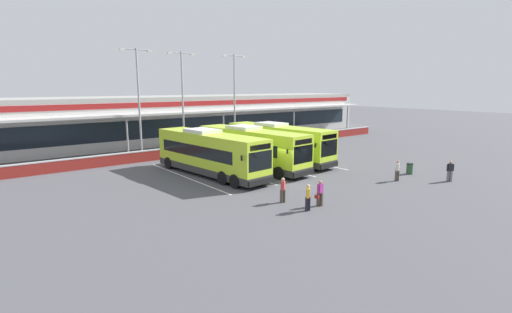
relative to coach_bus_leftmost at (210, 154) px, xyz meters
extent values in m
plane|color=#4C4C51|center=(4.30, -5.50, -1.79)|extent=(200.00, 200.00, 0.00)
cube|color=silver|center=(4.30, 21.50, 0.96)|extent=(70.00, 10.00, 5.50)
cube|color=#19232D|center=(4.30, 16.48, 0.51)|extent=(66.00, 0.08, 2.20)
cube|color=maroon|center=(4.30, 16.47, 3.36)|extent=(68.00, 0.08, 0.60)
cube|color=beige|center=(4.30, 15.00, 2.41)|extent=(67.00, 3.00, 0.24)
cube|color=gray|center=(4.30, 21.50, 3.96)|extent=(70.00, 10.00, 0.50)
cylinder|color=#999999|center=(-1.90, 13.80, 0.31)|extent=(0.20, 0.20, 4.20)
cylinder|color=#999999|center=(10.50, 13.80, 0.31)|extent=(0.20, 0.20, 4.20)
cylinder|color=#999999|center=(22.90, 13.80, 0.31)|extent=(0.20, 0.20, 4.20)
cylinder|color=#999999|center=(35.30, 13.80, 0.31)|extent=(0.20, 0.20, 4.20)
cube|color=maroon|center=(4.30, 9.00, -1.29)|extent=(60.00, 0.36, 1.00)
cube|color=#B2B2B2|center=(4.30, 9.00, -0.74)|extent=(60.00, 0.40, 0.10)
cube|color=#B7DB2D|center=(0.00, -0.04, 0.12)|extent=(3.62, 12.18, 3.19)
cube|color=#333333|center=(0.00, -0.04, -1.19)|extent=(3.64, 12.20, 0.56)
cube|color=black|center=(-0.03, 0.36, 0.36)|extent=(3.43, 9.79, 0.96)
cube|color=black|center=(0.54, -5.96, 0.26)|extent=(2.31, 0.31, 1.40)
cube|color=black|center=(0.54, -5.97, 1.26)|extent=(2.05, 0.26, 0.40)
cube|color=silver|center=(-0.09, 0.96, 1.85)|extent=(2.29, 2.97, 0.28)
cube|color=black|center=(0.55, -6.07, -1.24)|extent=(2.45, 0.38, 0.44)
cube|color=black|center=(1.96, -5.48, 0.61)|extent=(0.09, 0.13, 0.36)
cube|color=black|center=(-0.94, -5.75, 0.61)|extent=(0.09, 0.13, 0.36)
cylinder|color=black|center=(0.78, 4.65, -1.27)|extent=(0.41, 1.06, 1.04)
cylinder|color=black|center=(-1.60, 4.44, -1.27)|extent=(0.41, 1.06, 1.04)
cylinder|color=black|center=(1.48, -3.12, -1.27)|extent=(0.41, 1.06, 1.04)
cylinder|color=black|center=(-0.90, -3.33, -1.27)|extent=(0.41, 1.06, 1.04)
cylinder|color=black|center=(1.61, -4.51, -1.27)|extent=(0.41, 1.06, 1.04)
cylinder|color=black|center=(-0.77, -4.73, -1.27)|extent=(0.41, 1.06, 1.04)
cube|color=#B7DB2D|center=(4.32, -0.03, 0.12)|extent=(3.62, 12.18, 3.19)
cube|color=#333333|center=(4.32, -0.03, -1.19)|extent=(3.64, 12.20, 0.56)
cube|color=black|center=(4.29, 0.37, 0.36)|extent=(3.43, 9.79, 0.96)
cube|color=black|center=(4.86, -5.96, 0.26)|extent=(2.31, 0.31, 1.40)
cube|color=black|center=(4.86, -5.97, 1.26)|extent=(2.05, 0.26, 0.40)
cube|color=silver|center=(4.23, 0.96, 1.85)|extent=(2.29, 2.97, 0.28)
cube|color=black|center=(4.87, -6.07, -1.24)|extent=(2.45, 0.38, 0.44)
cube|color=black|center=(6.28, -5.48, 0.61)|extent=(0.09, 0.13, 0.36)
cube|color=black|center=(3.38, -5.74, 0.61)|extent=(0.09, 0.13, 0.36)
cylinder|color=black|center=(5.10, 4.66, -1.27)|extent=(0.41, 1.06, 1.04)
cylinder|color=black|center=(2.72, 4.44, -1.27)|extent=(0.41, 1.06, 1.04)
cylinder|color=black|center=(5.80, -3.11, -1.27)|extent=(0.41, 1.06, 1.04)
cylinder|color=black|center=(3.42, -3.33, -1.27)|extent=(0.41, 1.06, 1.04)
cylinder|color=black|center=(5.93, -4.51, -1.27)|extent=(0.41, 1.06, 1.04)
cylinder|color=black|center=(3.55, -4.72, -1.27)|extent=(0.41, 1.06, 1.04)
cube|color=#B7DB2D|center=(8.27, 0.75, 0.12)|extent=(3.62, 12.18, 3.19)
cube|color=#333333|center=(8.27, 0.75, -1.19)|extent=(3.64, 12.20, 0.56)
cube|color=black|center=(8.23, 1.15, 0.36)|extent=(3.43, 9.79, 0.96)
cube|color=black|center=(8.81, -5.17, 0.26)|extent=(2.31, 0.31, 1.40)
cube|color=black|center=(8.81, -5.18, 1.26)|extent=(2.05, 0.26, 0.40)
cube|color=silver|center=(8.18, 1.75, 1.85)|extent=(2.29, 2.97, 0.28)
cube|color=black|center=(8.82, -5.28, -1.24)|extent=(2.45, 0.38, 0.44)
cube|color=black|center=(10.22, -4.69, 0.61)|extent=(0.09, 0.13, 0.36)
cube|color=black|center=(7.32, -4.95, 0.61)|extent=(0.09, 0.13, 0.36)
cylinder|color=black|center=(9.05, 5.44, -1.27)|extent=(0.41, 1.06, 1.04)
cylinder|color=black|center=(6.67, 5.23, -1.27)|extent=(0.41, 1.06, 1.04)
cylinder|color=black|center=(9.75, -2.33, -1.27)|extent=(0.41, 1.06, 1.04)
cylinder|color=black|center=(7.37, -2.54, -1.27)|extent=(0.41, 1.06, 1.04)
cylinder|color=black|center=(9.87, -3.72, -1.27)|extent=(0.41, 1.06, 1.04)
cylinder|color=black|center=(7.49, -3.93, -1.27)|extent=(0.41, 1.06, 1.04)
cube|color=silver|center=(-2.00, 0.50, -1.78)|extent=(0.14, 13.00, 0.01)
cube|color=silver|center=(2.20, 0.50, -1.78)|extent=(0.14, 13.00, 0.01)
cube|color=silver|center=(6.40, 0.50, -1.78)|extent=(0.14, 13.00, 0.01)
cube|color=silver|center=(10.60, 0.50, -1.78)|extent=(0.14, 13.00, 0.01)
cube|color=#4C4238|center=(0.86, -11.31, -1.37)|extent=(0.16, 0.19, 0.84)
cube|color=#4C4238|center=(1.03, -11.41, -1.37)|extent=(0.16, 0.19, 0.84)
cube|color=#A32D89|center=(0.94, -11.36, -0.67)|extent=(0.36, 0.26, 0.56)
cube|color=#A32D89|center=(0.72, -11.38, -0.69)|extent=(0.10, 0.11, 0.54)
cube|color=#A32D89|center=(1.16, -11.33, -0.69)|extent=(0.10, 0.11, 0.54)
sphere|color=tan|center=(0.94, -11.36, -0.28)|extent=(0.22, 0.22, 0.22)
cube|color=maroon|center=(0.65, -11.37, -1.16)|extent=(0.15, 0.29, 0.22)
cylinder|color=maroon|center=(0.65, -11.37, -0.98)|extent=(0.02, 0.02, 0.16)
cube|color=#4C4238|center=(-0.48, -9.40, -1.37)|extent=(0.21, 0.23, 0.84)
cube|color=#4C4238|center=(-0.28, -9.42, -1.37)|extent=(0.21, 0.23, 0.84)
cube|color=#B23838|center=(-0.38, -9.41, -0.67)|extent=(0.40, 0.37, 0.56)
cube|color=#B23838|center=(-0.57, -9.53, -0.69)|extent=(0.13, 0.13, 0.54)
cube|color=#B23838|center=(-0.19, -9.29, -0.69)|extent=(0.13, 0.13, 0.54)
sphere|color=#DBB293|center=(-0.38, -9.41, -0.28)|extent=(0.22, 0.22, 0.22)
cube|color=#4C4238|center=(10.31, -10.79, -1.37)|extent=(0.20, 0.22, 0.84)
cube|color=#4C4238|center=(10.50, -10.82, -1.37)|extent=(0.20, 0.22, 0.84)
cube|color=silver|center=(10.40, -10.81, -0.67)|extent=(0.40, 0.35, 0.56)
cube|color=silver|center=(10.21, -10.90, -0.69)|extent=(0.12, 0.13, 0.54)
cube|color=silver|center=(10.60, -10.71, -0.69)|extent=(0.12, 0.13, 0.54)
sphere|color=tan|center=(10.40, -10.81, -0.28)|extent=(0.22, 0.22, 0.22)
cube|color=slate|center=(13.47, -13.32, -1.37)|extent=(0.22, 0.23, 0.84)
cube|color=slate|center=(13.52, -13.51, -1.37)|extent=(0.22, 0.23, 0.84)
cube|color=black|center=(13.49, -13.42, -0.67)|extent=(0.40, 0.38, 0.56)
cube|color=black|center=(13.32, -13.28, -0.69)|extent=(0.13, 0.13, 0.54)
cube|color=black|center=(13.67, -13.55, -0.69)|extent=(0.13, 0.13, 0.54)
sphere|color=tan|center=(13.49, -13.42, -0.28)|extent=(0.22, 0.22, 0.22)
cube|color=black|center=(-0.43, -11.56, -1.37)|extent=(0.22, 0.23, 0.84)
cube|color=black|center=(-0.23, -11.54, -1.37)|extent=(0.22, 0.23, 0.84)
cube|color=gold|center=(-0.33, -11.55, -0.67)|extent=(0.40, 0.39, 0.56)
cube|color=gold|center=(-0.49, -11.70, -0.69)|extent=(0.13, 0.13, 0.54)
cube|color=gold|center=(-0.16, -11.40, -0.69)|extent=(0.13, 0.13, 0.54)
sphere|color=#DBB293|center=(-0.33, -11.55, -0.28)|extent=(0.22, 0.22, 0.22)
cylinder|color=#9E9EA3|center=(-1.57, 10.79, 3.71)|extent=(0.20, 0.20, 11.00)
cylinder|color=#9E9EA3|center=(-1.57, 10.79, 9.06)|extent=(2.80, 0.10, 0.10)
cube|color=silver|center=(-2.97, 10.79, 8.96)|extent=(0.44, 0.28, 0.20)
cube|color=silver|center=(-0.17, 10.79, 8.96)|extent=(0.44, 0.28, 0.20)
cylinder|color=#9E9EA3|center=(3.79, 11.74, 3.71)|extent=(0.20, 0.20, 11.00)
cylinder|color=#9E9EA3|center=(3.79, 11.74, 9.06)|extent=(2.80, 0.10, 0.10)
cube|color=silver|center=(2.39, 11.74, 8.96)|extent=(0.44, 0.28, 0.20)
cube|color=silver|center=(5.19, 11.74, 8.96)|extent=(0.44, 0.28, 0.20)
cylinder|color=#9E9EA3|center=(10.31, 11.04, 3.71)|extent=(0.20, 0.20, 11.00)
cylinder|color=#9E9EA3|center=(10.31, 11.04, 9.06)|extent=(2.80, 0.10, 0.10)
cube|color=silver|center=(8.91, 11.04, 8.96)|extent=(0.44, 0.28, 0.20)
cube|color=silver|center=(11.71, 11.04, 8.96)|extent=(0.44, 0.28, 0.20)
cylinder|color=#2D5133|center=(13.41, -10.13, -1.36)|extent=(0.52, 0.52, 0.85)
cylinder|color=black|center=(13.41, -10.13, -0.90)|extent=(0.54, 0.54, 0.08)
camera|label=1|loc=(-16.12, -26.58, 5.49)|focal=26.58mm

